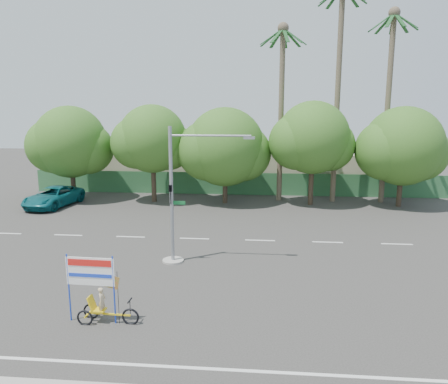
{
  "coord_description": "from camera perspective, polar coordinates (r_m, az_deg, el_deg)",
  "views": [
    {
      "loc": [
        2.09,
        -17.27,
        8.05
      ],
      "look_at": [
        0.06,
        5.23,
        3.5
      ],
      "focal_mm": 35.0,
      "sensor_mm": 36.0,
      "label": 1
    }
  ],
  "objects": [
    {
      "name": "ground",
      "position": [
        19.17,
        -1.63,
        -13.45
      ],
      "size": [
        120.0,
        120.0,
        0.0
      ],
      "primitive_type": "plane",
      "color": "#33302D",
      "rests_on": "ground"
    },
    {
      "name": "fence",
      "position": [
        39.47,
        2.03,
        1.09
      ],
      "size": [
        38.0,
        0.08,
        2.0
      ],
      "primitive_type": "cube",
      "color": "#336B3D",
      "rests_on": "ground"
    },
    {
      "name": "building_left",
      "position": [
        45.34,
        -10.39,
        3.53
      ],
      "size": [
        12.0,
        8.0,
        4.0
      ],
      "primitive_type": "cube",
      "color": "beige",
      "rests_on": "ground"
    },
    {
      "name": "building_right",
      "position": [
        44.12,
        12.81,
        2.96
      ],
      "size": [
        14.0,
        8.0,
        3.6
      ],
      "primitive_type": "cube",
      "color": "beige",
      "rests_on": "ground"
    },
    {
      "name": "tree_far_left",
      "position": [
        38.93,
        -19.47,
        5.9
      ],
      "size": [
        7.14,
        6.0,
        7.96
      ],
      "color": "#473828",
      "rests_on": "ground"
    },
    {
      "name": "tree_left",
      "position": [
        36.56,
        -9.4,
        6.54
      ],
      "size": [
        6.66,
        5.6,
        8.07
      ],
      "color": "#473828",
      "rests_on": "ground"
    },
    {
      "name": "tree_center",
      "position": [
        35.6,
        0.06,
        5.61
      ],
      "size": [
        7.62,
        6.4,
        7.85
      ],
      "color": "#473828",
      "rests_on": "ground"
    },
    {
      "name": "tree_right",
      "position": [
        35.6,
        11.44,
        6.63
      ],
      "size": [
        6.9,
        5.8,
        8.36
      ],
      "color": "#473828",
      "rests_on": "ground"
    },
    {
      "name": "tree_far_right",
      "position": [
        37.07,
        22.26,
        5.27
      ],
      "size": [
        7.38,
        6.2,
        7.94
      ],
      "color": "#473828",
      "rests_on": "ground"
    },
    {
      "name": "palm_tall",
      "position": [
        37.33,
        14.74,
        14.74
      ],
      "size": [
        3.73,
        3.79,
        17.45
      ],
      "color": "#70604C",
      "rests_on": "ground"
    },
    {
      "name": "palm_mid",
      "position": [
        38.11,
        20.75,
        12.7
      ],
      "size": [
        3.73,
        3.79,
        15.45
      ],
      "color": "#70604C",
      "rests_on": "ground"
    },
    {
      "name": "palm_short",
      "position": [
        36.81,
        7.52,
        12.56
      ],
      "size": [
        3.73,
        3.79,
        14.45
      ],
      "color": "#70604C",
      "rests_on": "ground"
    },
    {
      "name": "traffic_signal",
      "position": [
        22.28,
        -6.08,
        -1.99
      ],
      "size": [
        4.72,
        1.1,
        7.0
      ],
      "color": "gray",
      "rests_on": "ground"
    },
    {
      "name": "trike_billboard",
      "position": [
        17.31,
        -16.09,
        -12.84
      ],
      "size": [
        2.73,
        0.64,
        2.68
      ],
      "rotation": [
        0.0,
        0.0,
        -0.04
      ],
      "color": "black",
      "rests_on": "ground"
    },
    {
      "name": "pickup_truck",
      "position": [
        37.49,
        -21.38,
        -0.58
      ],
      "size": [
        3.5,
        5.99,
        1.57
      ],
      "primitive_type": "imported",
      "rotation": [
        0.0,
        0.0,
        -0.17
      ],
      "color": "#0E6167",
      "rests_on": "ground"
    }
  ]
}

